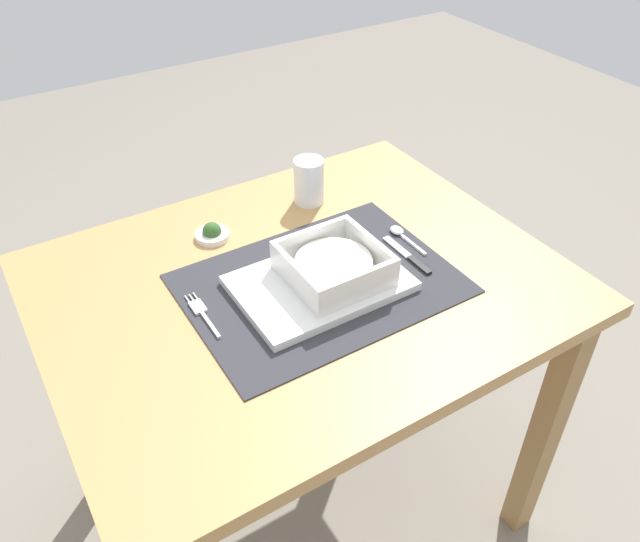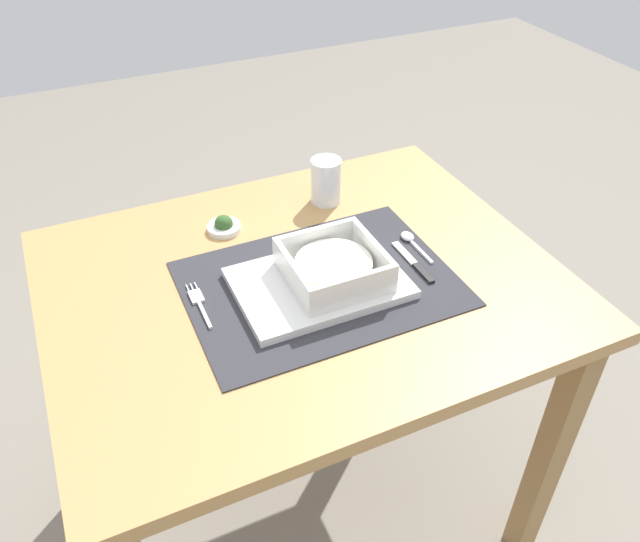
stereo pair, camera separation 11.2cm
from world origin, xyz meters
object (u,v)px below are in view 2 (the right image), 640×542
spoon (410,239)px  butter_knife (415,264)px  condiment_saucer (224,226)px  fork (199,302)px  dining_table (303,320)px  porridge_bowl (334,268)px  drinking_glass (326,183)px

spoon → butter_knife: bearing=-117.9°
condiment_saucer → fork: bearing=-119.0°
dining_table → porridge_bowl: 0.16m
porridge_bowl → condiment_saucer: size_ratio=2.42×
spoon → condiment_saucer: size_ratio=1.57×
porridge_bowl → butter_knife: (0.16, -0.01, -0.03)m
drinking_glass → condiment_saucer: drinking_glass is taller
butter_knife → condiment_saucer: bearing=135.9°
porridge_bowl → condiment_saucer: porridge_bowl is taller
butter_knife → condiment_saucer: condiment_saucer is taller
dining_table → drinking_glass: (0.15, 0.22, 0.15)m
fork → drinking_glass: 0.40m
porridge_bowl → butter_knife: porridge_bowl is taller
butter_knife → drinking_glass: drinking_glass is taller
fork → drinking_glass: size_ratio=1.29×
porridge_bowl → fork: size_ratio=1.30×
spoon → drinking_glass: 0.23m
spoon → condiment_saucer: bearing=144.8°
condiment_saucer → drinking_glass: bearing=3.9°
drinking_glass → spoon: bearing=-67.6°
dining_table → fork: (-0.19, 0.01, 0.11)m
drinking_glass → condiment_saucer: (-0.23, -0.02, -0.03)m
butter_knife → drinking_glass: 0.29m
drinking_glass → condiment_saucer: 0.23m
dining_table → drinking_glass: bearing=55.9°
dining_table → butter_knife: (0.20, -0.06, 0.11)m
butter_knife → spoon: bearing=64.6°
drinking_glass → condiment_saucer: size_ratio=1.44×
spoon → butter_knife: spoon is taller
fork → drinking_glass: (0.34, 0.21, 0.04)m
dining_table → condiment_saucer: (-0.08, 0.20, 0.12)m
fork → spoon: spoon is taller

